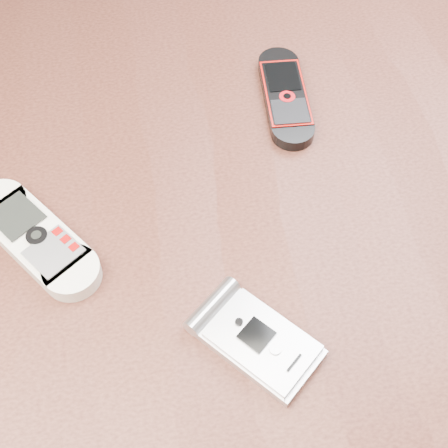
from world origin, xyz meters
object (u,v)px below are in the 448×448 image
nokia_white (35,237)px  nokia_black_red (285,96)px  table (219,291)px  motorola_razr (259,341)px

nokia_white → nokia_black_red: bearing=-8.8°
nokia_white → nokia_black_red: (0.24, 0.13, -0.00)m
table → nokia_black_red: 0.20m
nokia_white → motorola_razr: 0.20m
table → nokia_white: size_ratio=8.40×
nokia_black_red → nokia_white: bearing=-148.2°
nokia_white → motorola_razr: same height
nokia_black_red → motorola_razr: (-0.08, -0.25, 0.00)m
table → motorola_razr: (0.01, -0.11, 0.11)m
table → motorola_razr: motorola_razr is taller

